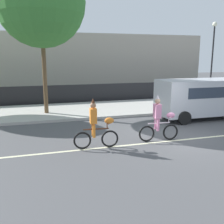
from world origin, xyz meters
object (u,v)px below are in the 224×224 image
(parade_cyclist_orange, at_px, (96,127))
(parked_van_silver, at_px, (204,96))
(parade_cyclist_pink, at_px, (159,121))
(street_lamp_post, at_px, (213,49))

(parade_cyclist_orange, relative_size, parked_van_silver, 0.38)
(parade_cyclist_pink, bearing_deg, parade_cyclist_orange, -176.92)
(parade_cyclist_orange, distance_m, parked_van_silver, 7.57)
(parade_cyclist_orange, xyz_separation_m, parked_van_silver, (6.86, 3.16, 0.44))
(parked_van_silver, bearing_deg, parade_cyclist_pink, -144.28)
(parade_cyclist_orange, distance_m, street_lamp_post, 14.61)
(parade_cyclist_orange, relative_size, street_lamp_post, 0.33)
(parade_cyclist_orange, height_order, parade_cyclist_pink, same)
(parade_cyclist_orange, bearing_deg, parked_van_silver, 24.71)
(parade_cyclist_orange, xyz_separation_m, street_lamp_post, (11.36, 8.63, 3.15))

